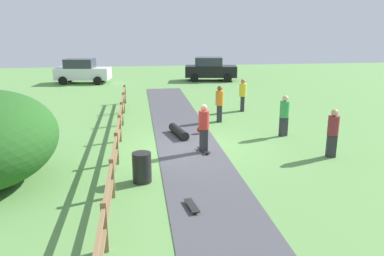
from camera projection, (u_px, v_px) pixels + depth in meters
The scene contains 13 objects.
ground_plane at pixel (189, 149), 14.37m from camera, with size 60.00×60.00×0.00m, color #60934C.
asphalt_path at pixel (189, 148), 14.36m from camera, with size 2.40×28.00×0.02m, color #47474C.
wooden_fence at pixel (118, 134), 13.84m from camera, with size 0.12×18.12×1.10m.
trash_bin at pixel (142, 167), 11.21m from camera, with size 0.56×0.56×0.90m, color black.
skater_riding at pixel (204, 126), 13.67m from camera, with size 0.46×0.82×1.77m.
skater_fallen at pixel (180, 131), 15.93m from camera, with size 1.41×1.71×0.36m.
skateboard_loose at pixel (192, 205), 9.65m from camera, with size 0.32×0.82×0.08m.
bystander_green at pixel (284, 114), 15.75m from camera, with size 0.49×0.49×1.72m.
bystander_yellow at pixel (243, 94), 20.38m from camera, with size 0.45×0.45×1.72m.
bystander_orange at pixel (220, 102), 18.09m from camera, with size 0.39×0.39×1.74m.
bystander_maroon at pixel (333, 131), 13.23m from camera, with size 0.46×0.46×1.72m.
parked_car_white at pixel (82, 71), 30.18m from camera, with size 4.41×2.49×1.92m.
parked_car_black at pixel (210, 69), 31.59m from camera, with size 4.42×2.53×1.92m.
Camera 1 is at (-1.83, -13.54, 4.50)m, focal length 35.79 mm.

